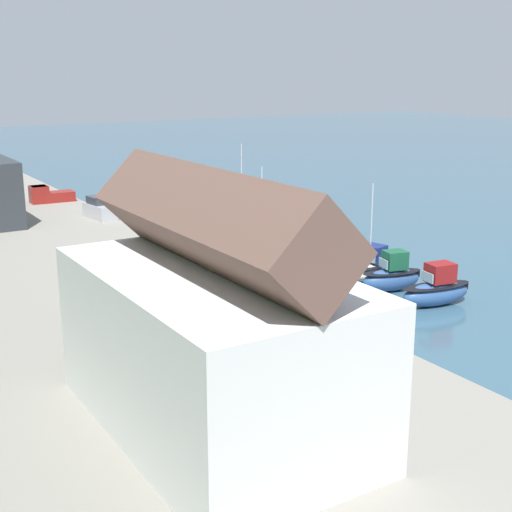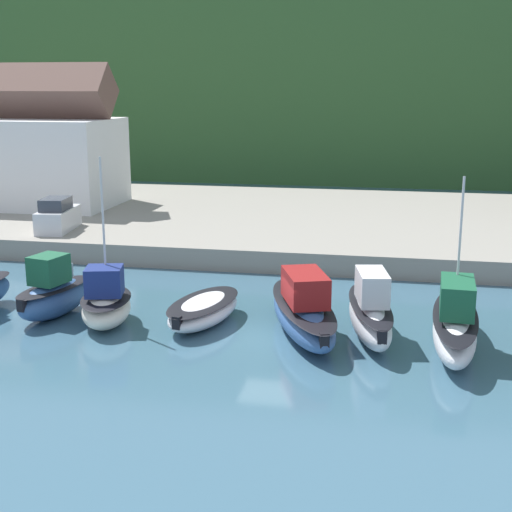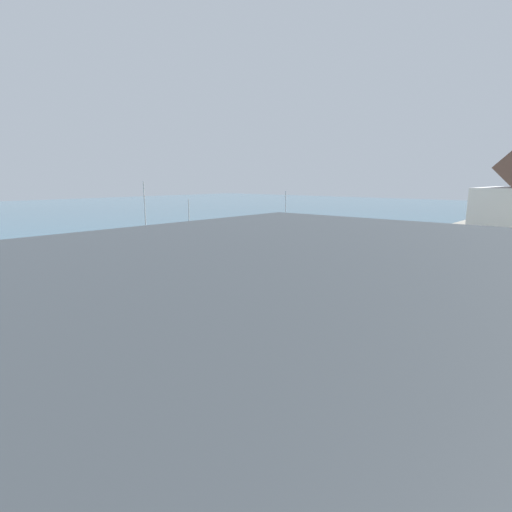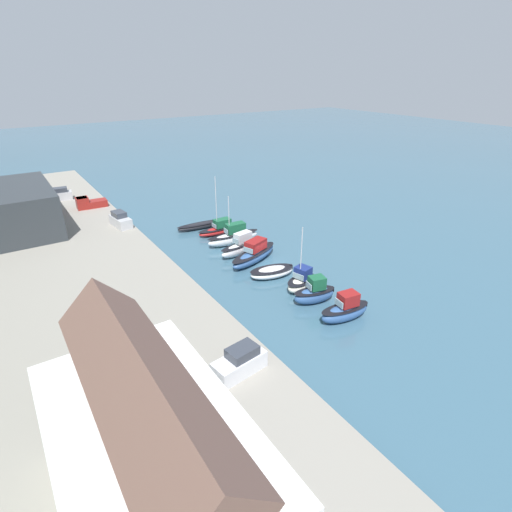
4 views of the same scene
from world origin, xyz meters
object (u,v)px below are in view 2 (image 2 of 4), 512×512
moored_boat_1 (53,294)px  moored_boat_6 (455,324)px  moored_boat_5 (370,313)px  moored_boat_2 (106,303)px  moored_boat_3 (204,310)px  moored_boat_4 (303,311)px  parked_car_1 (58,216)px

moored_boat_1 → moored_boat_6: bearing=10.4°
moored_boat_1 → moored_boat_5: bearing=13.0°
moored_boat_2 → moored_boat_5: bearing=-11.4°
moored_boat_5 → moored_boat_6: size_ratio=0.88×
moored_boat_1 → moored_boat_3: moored_boat_1 is taller
moored_boat_4 → moored_boat_6: 6.31m
moored_boat_4 → parked_car_1: size_ratio=1.92×
moored_boat_1 → parked_car_1: parked_car_1 is taller
moored_boat_3 → moored_boat_6: (10.86, -1.22, 0.49)m
moored_boat_4 → moored_boat_6: size_ratio=1.07×
moored_boat_5 → moored_boat_4: bearing=171.8°
moored_boat_3 → moored_boat_4: moored_boat_4 is taller
moored_boat_5 → moored_boat_1: bearing=169.3°
moored_boat_3 → parked_car_1: 18.11m
moored_boat_3 → moored_boat_4: size_ratio=0.68×
moored_boat_6 → moored_boat_4: bearing=176.5°
moored_boat_1 → moored_boat_4: (11.66, -0.12, -0.06)m
moored_boat_5 → moored_boat_6: (3.43, -0.82, 0.02)m
moored_boat_1 → moored_boat_3: bearing=16.3°
moored_boat_5 → moored_boat_3: bearing=166.2°
moored_boat_5 → parked_car_1: bearing=137.3°
moored_boat_3 → moored_boat_5: (7.43, -0.40, 0.47)m
moored_boat_2 → moored_boat_6: size_ratio=0.95×
moored_boat_5 → moored_boat_6: bearing=-24.2°
moored_boat_1 → moored_boat_2: 2.90m
moored_boat_1 → moored_boat_2: (2.84, -0.59, -0.10)m
moored_boat_3 → moored_boat_5: 7.45m
moored_boat_4 → moored_boat_6: moored_boat_6 is taller
moored_boat_2 → moored_boat_5: (11.66, 0.60, 0.10)m
moored_boat_4 → moored_boat_5: bearing=-17.2°
moored_boat_5 → parked_car_1: size_ratio=1.57×
moored_boat_4 → moored_boat_2: bearing=163.3°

